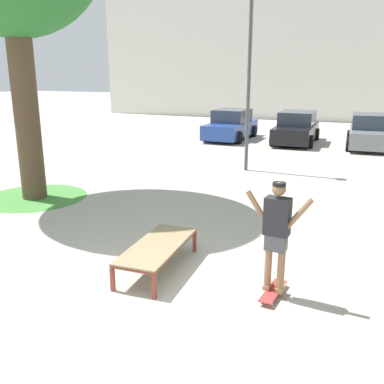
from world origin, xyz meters
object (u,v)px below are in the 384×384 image
Objects in this scene: light_post at (250,55)px; skater at (277,230)px; skate_box at (157,247)px; car_blue at (231,125)px; car_black at (296,129)px; skateboard at (273,291)px; car_grey at (370,132)px.

skater is at bearing -71.15° from light_post.
skate_box is 0.46× the size of car_blue.
skater is 15.21m from car_black.
car_grey reaches higher than skateboard.
skateboard is 0.19× the size of car_grey.
car_blue is 0.98× the size of car_grey.
car_grey is at bearing 60.60° from light_post.
car_blue is at bearing -179.79° from car_black.
car_black reaches higher than skate_box.
skater is at bearing -81.34° from car_black.
light_post is (2.75, -6.76, 3.13)m from car_blue.
car_blue reaches higher than skate_box.
light_post is at bearing 108.85° from skater.
car_grey is 8.38m from light_post.
car_blue is 3.28m from car_black.
light_post is at bearing 95.55° from skate_box.
light_post is (-0.53, -6.77, 3.13)m from car_black.
light_post reaches higher than skateboard.
car_black is at bearing 98.65° from skateboard.
light_post is (-2.82, 8.26, 2.75)m from skater.
skateboard is 15.08m from car_grey.
light_post is at bearing -94.49° from car_black.
skate_box is 0.45× the size of car_grey.
skater is 15.07m from car_grey.
car_grey is (3.03, 14.91, 0.28)m from skate_box.
skateboard is at bearing -71.15° from light_post.
car_black is (-2.29, 15.04, 0.61)m from skateboard.
skater is 9.15m from light_post.
skater is at bearing 84.34° from skateboard.
car_grey is (1.00, 15.03, 0.61)m from skateboard.
car_grey is 0.73× the size of light_post.
skater is 16.03m from car_blue.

